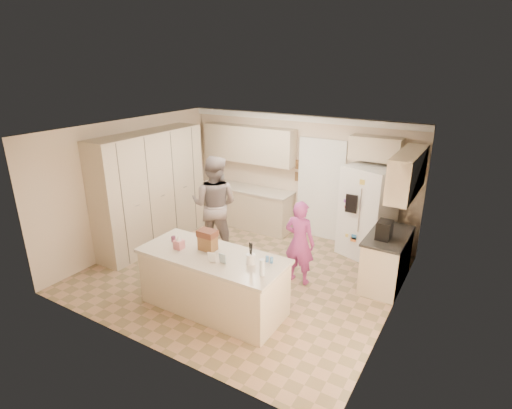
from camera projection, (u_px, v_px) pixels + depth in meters
The scene contains 41 objects.
floor at pixel (241, 274), 7.25m from camera, with size 5.20×4.60×0.02m, color #A28062.
ceiling at pixel (239, 130), 6.36m from camera, with size 5.20×4.60×0.02m, color white.
wall_back at pixel (298, 175), 8.67m from camera, with size 5.20×0.02×2.60m, color beige.
wall_front at pixel (139, 262), 4.94m from camera, with size 5.20×0.02×2.60m, color beige.
wall_left at pixel (132, 184), 8.06m from camera, with size 0.02×4.60×2.60m, color beige.
wall_right at pixel (398, 240), 5.55m from camera, with size 0.02×4.60×2.60m, color beige.
crown_back at pixel (299, 118), 8.21m from camera, with size 5.20×0.08×0.12m, color white.
pantry_bank at pixel (151, 190), 8.12m from camera, with size 0.60×2.60×2.35m, color #C6B597.
back_base_cab at pixel (246, 207), 9.27m from camera, with size 2.20×0.60×0.88m, color #C6B597.
back_countertop at pixel (246, 188), 9.10m from camera, with size 2.24×0.63×0.04m, color beige.
back_upper_cab at pixel (249, 144), 8.87m from camera, with size 2.20×0.35×0.80m, color #C6B597.
doorway_opening at pixel (321, 191), 8.47m from camera, with size 0.90×0.06×2.10m, color black.
doorway_casing at pixel (320, 191), 8.44m from camera, with size 1.02×0.03×2.22m, color white.
wall_frame_upper at pixel (299, 165), 8.54m from camera, with size 0.15×0.02×0.20m, color brown.
wall_frame_lower at pixel (298, 177), 8.64m from camera, with size 0.15×0.02×0.20m, color brown.
refrigerator at pixel (367, 212), 7.67m from camera, with size 0.90×0.70×1.80m, color white.
fridge_seam at pixel (362, 218), 7.38m from camera, with size 0.01×0.02×1.78m, color gray.
fridge_dispenser at pixel (351, 204), 7.39m from camera, with size 0.22×0.03×0.35m, color black.
fridge_handle_l at pixel (360, 210), 7.34m from camera, with size 0.02×0.02×0.85m, color silver.
fridge_handle_r at pixel (365, 211), 7.29m from camera, with size 0.02×0.02×0.85m, color silver.
over_fridge_cab at pixel (376, 149), 7.46m from camera, with size 0.95×0.35×0.45m, color #C6B597.
right_base_cab at pixel (386, 260), 6.80m from camera, with size 0.60×1.20×0.88m, color #C6B597.
right_countertop at pixel (389, 236), 6.65m from camera, with size 0.63×1.24×0.04m, color #2D2B28.
right_upper_cab at pixel (408, 173), 6.39m from camera, with size 0.35×1.50×0.70m, color #C6B597.
coffee_maker at pixel (384, 230), 6.45m from camera, with size 0.22×0.28×0.30m, color black.
island_base at pixel (213, 283), 6.11m from camera, with size 2.20×0.90×0.88m, color #C6B597.
island_top at pixel (212, 256), 5.96m from camera, with size 2.28×0.96×0.05m, color beige.
utensil_crock at pixel (251, 259), 5.65m from camera, with size 0.13×0.13×0.15m, color white.
tissue_box at pixel (179, 244), 6.11m from camera, with size 0.13×0.13×0.14m, color #C46F79.
tissue_plume at pixel (179, 238), 6.07m from camera, with size 0.08×0.08×0.08m, color white.
dollhouse_body at pixel (208, 243), 6.06m from camera, with size 0.26×0.18×0.22m, color brown.
dollhouse_roof at pixel (207, 233), 6.01m from camera, with size 0.28×0.20×0.10m, color #592D1E.
jam_jar at pixel (173, 239), 6.36m from camera, with size 0.07×0.07×0.09m, color #59263F.
greeting_card_a at pixel (212, 257), 5.69m from camera, with size 0.12×0.01×0.16m, color white.
greeting_card_b at pixel (222, 258), 5.66m from camera, with size 0.12×0.01×0.16m, color silver.
water_bottle at pixel (262, 267), 5.33m from camera, with size 0.07×0.07×0.24m, color silver.
shaker_salt at pixel (267, 259), 5.72m from camera, with size 0.05×0.05×0.09m, color teal.
shaker_pepper at pixel (271, 260), 5.68m from camera, with size 0.05×0.05×0.09m, color teal.
teen_boy at pixel (215, 205), 7.84m from camera, with size 0.95×0.74×1.96m, color gray.
teen_girl at pixel (300, 242), 6.77m from camera, with size 0.54×0.36×1.49m, color #C13FA6.
fridge_magnets at pixel (362, 218), 7.37m from camera, with size 0.76×0.02×1.44m, color tan, non-canonical shape.
Camera 1 is at (3.50, -5.35, 3.65)m, focal length 28.00 mm.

